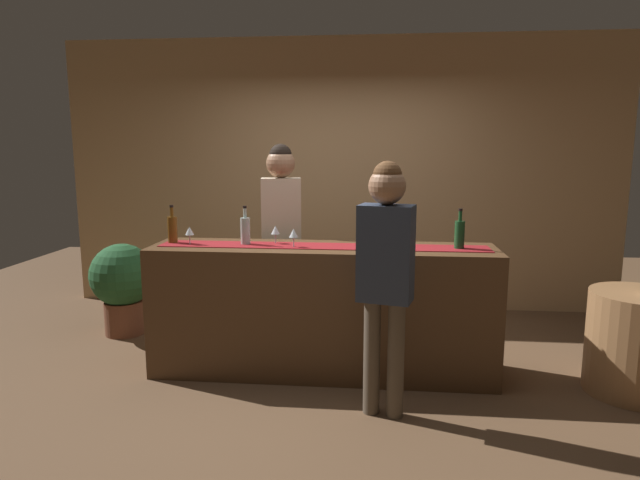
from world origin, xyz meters
name	(u,v)px	position (x,y,z in m)	size (l,w,h in m)	color
ground_plane	(322,371)	(0.00, 0.00, 0.00)	(10.00, 10.00, 0.00)	brown
back_wall	(339,175)	(0.00, 1.90, 1.45)	(6.00, 0.12, 2.90)	tan
bar_counter	(322,310)	(0.00, 0.00, 0.50)	(2.64, 0.60, 1.00)	#543821
counter_runner_cloth	(323,246)	(0.00, 0.00, 1.01)	(2.51, 0.28, 0.01)	maroon
wine_bottle_green	(460,234)	(1.02, 0.00, 1.12)	(0.07, 0.07, 0.30)	#194723
wine_bottle_amber	(172,229)	(-1.19, 0.03, 1.12)	(0.07, 0.07, 0.30)	brown
wine_bottle_clear	(245,230)	(-0.60, 0.02, 1.12)	(0.07, 0.07, 0.30)	#B2C6C1
wine_glass_near_customer	(294,234)	(-0.21, -0.07, 1.11)	(0.07, 0.07, 0.14)	silver
wine_glass_mid_counter	(189,231)	(-1.03, -0.04, 1.11)	(0.07, 0.07, 0.14)	silver
wine_glass_far_end	(275,231)	(-0.38, 0.07, 1.11)	(0.07, 0.07, 0.14)	silver
bartender	(281,221)	(-0.42, 0.58, 1.11)	(0.37, 0.25, 1.78)	#26262B
customer_sipping	(386,263)	(0.47, -0.67, 1.03)	(0.38, 0.28, 1.67)	brown
round_side_table	(637,343)	(2.28, -0.15, 0.37)	(0.68, 0.68, 0.74)	#996B42
potted_plant_tall	(122,282)	(-1.96, 0.70, 0.50)	(0.59, 0.59, 0.87)	brown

